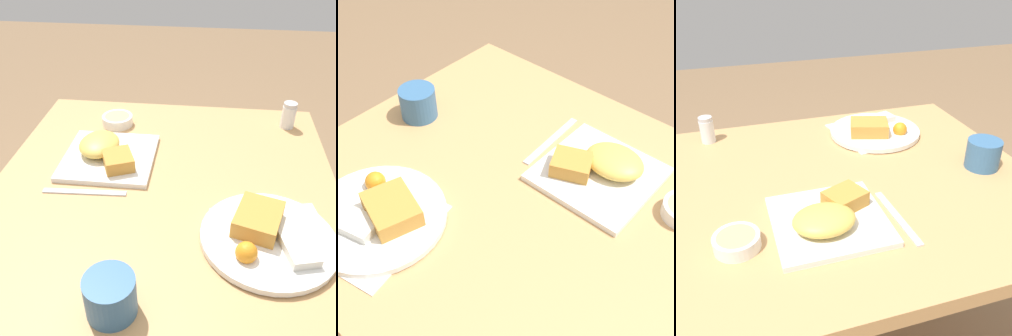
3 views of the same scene
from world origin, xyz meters
The scene contains 6 objects.
dining_table centered at (0.00, 0.00, 0.63)m, with size 0.94×0.87×0.71m.
menu_card centered at (0.14, 0.26, 0.72)m, with size 0.24×0.28×0.00m.
plate_square_near centered at (-0.12, -0.17, 0.74)m, with size 0.25×0.25×0.06m.
plate_oval_far centered at (0.15, 0.24, 0.73)m, with size 0.29×0.29×0.05m.
butter_knife centered at (0.04, -0.19, 0.72)m, with size 0.03×0.21×0.00m.
coffee_mug centered at (0.35, -0.05, 0.75)m, with size 0.09×0.09×0.08m.
Camera 2 is at (-0.45, 0.53, 1.46)m, focal length 50.00 mm.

